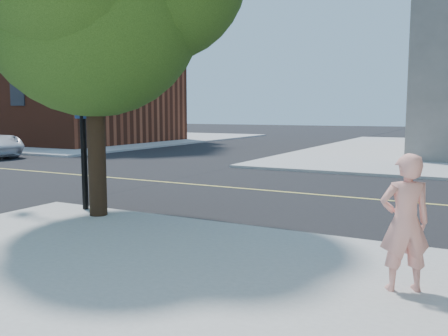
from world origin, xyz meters
The scene contains 6 objects.
ground centered at (0.00, 0.00, 0.00)m, with size 140.00×140.00×0.00m, color black.
road_ew centered at (0.00, 4.50, 0.01)m, with size 140.00×9.00×0.01m, color black.
sidewalk_nw centered at (-23.00, 21.50, 0.06)m, with size 26.00×25.00×0.12m, color #ABABAA.
church centered at (-20.00, 18.00, 7.18)m, with size 15.20×12.00×14.40m.
man_on_phone centered at (7.08, -2.14, 0.95)m, with size 0.60×0.40×1.65m, color pink.
signal_pole centered at (-2.01, -0.30, 3.85)m, with size 4.05×0.46×4.58m.
Camera 1 is at (7.79, -8.05, 2.25)m, focal length 38.40 mm.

